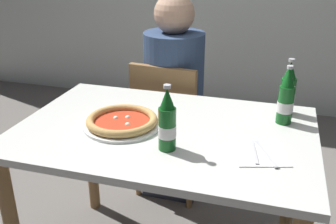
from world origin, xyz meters
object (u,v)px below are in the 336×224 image
object	(u,v)px
pizza_margherita_near	(122,122)
diner_seated	(174,104)
napkin_with_cutlery	(260,154)
beer_bottle_center	(167,123)
chair_behind_table	(170,123)
dining_table_main	(165,153)
beer_bottle_right	(286,99)
beer_bottle_left	(288,91)

from	to	relation	value
pizza_margherita_near	diner_seated	bearing A→B (deg)	87.96
diner_seated	pizza_margherita_near	distance (m)	0.72
pizza_margherita_near	napkin_with_cutlery	xyz separation A→B (m)	(0.56, -0.07, -0.02)
beer_bottle_center	chair_behind_table	bearing A→B (deg)	105.49
beer_bottle_center	dining_table_main	bearing A→B (deg)	110.27
chair_behind_table	beer_bottle_right	bearing A→B (deg)	151.99
pizza_margherita_near	beer_bottle_left	bearing A→B (deg)	27.56
beer_bottle_left	beer_bottle_right	distance (m)	0.11
beer_bottle_left	napkin_with_cutlery	world-z (taller)	beer_bottle_left
dining_table_main	napkin_with_cutlery	size ratio (longest dim) A/B	5.37
beer_bottle_center	beer_bottle_right	bearing A→B (deg)	41.63
diner_seated	napkin_with_cutlery	xyz separation A→B (m)	(0.54, -0.77, 0.17)
dining_table_main	beer_bottle_center	bearing A→B (deg)	-69.73
diner_seated	beer_bottle_center	size ratio (longest dim) A/B	4.89
pizza_margherita_near	beer_bottle_center	xyz separation A→B (m)	(0.23, -0.13, 0.08)
chair_behind_table	beer_bottle_right	xyz separation A→B (m)	(0.62, -0.42, 0.37)
beer_bottle_left	napkin_with_cutlery	xyz separation A→B (m)	(-0.08, -0.41, -0.10)
dining_table_main	chair_behind_table	distance (m)	0.65
beer_bottle_right	beer_bottle_left	bearing A→B (deg)	86.61
chair_behind_table	beer_bottle_right	world-z (taller)	beer_bottle_right
diner_seated	beer_bottle_right	distance (m)	0.81
pizza_margherita_near	beer_bottle_right	bearing A→B (deg)	19.68
diner_seated	beer_bottle_center	world-z (taller)	diner_seated
dining_table_main	diner_seated	xyz separation A→B (m)	(-0.15, 0.66, -0.05)
beer_bottle_right	napkin_with_cutlery	bearing A→B (deg)	-103.50
diner_seated	beer_bottle_left	bearing A→B (deg)	-30.42
dining_table_main	napkin_with_cutlery	xyz separation A→B (m)	(0.39, -0.11, 0.12)
dining_table_main	diner_seated	world-z (taller)	diner_seated
pizza_margherita_near	dining_table_main	bearing A→B (deg)	11.27
dining_table_main	beer_bottle_center	xyz separation A→B (m)	(0.06, -0.16, 0.22)
diner_seated	napkin_with_cutlery	world-z (taller)	diner_seated
pizza_margherita_near	beer_bottle_right	world-z (taller)	beer_bottle_right
chair_behind_table	napkin_with_cutlery	bearing A→B (deg)	133.25
beer_bottle_left	beer_bottle_right	world-z (taller)	same
beer_bottle_center	diner_seated	bearing A→B (deg)	104.10
diner_seated	beer_bottle_center	bearing A→B (deg)	-75.90
dining_table_main	beer_bottle_center	size ratio (longest dim) A/B	4.86
diner_seated	beer_bottle_center	xyz separation A→B (m)	(0.21, -0.82, 0.27)
dining_table_main	beer_bottle_right	distance (m)	0.55
pizza_margherita_near	napkin_with_cutlery	distance (m)	0.57
diner_seated	beer_bottle_left	size ratio (longest dim) A/B	4.89
pizza_margherita_near	beer_bottle_left	distance (m)	0.73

